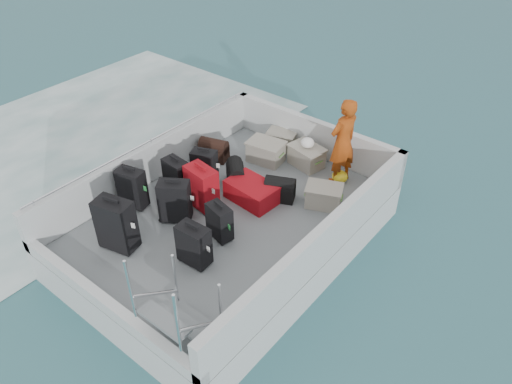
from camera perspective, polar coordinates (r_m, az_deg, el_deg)
ground at (r=8.44m, az=-3.00°, el=-5.93°), size 160.00×160.00×0.00m
wake_foam at (r=11.62m, az=-21.13°, el=4.58°), size 10.00×10.00×0.00m
ferry_hull at (r=8.24m, az=-3.06°, el=-4.40°), size 3.60×5.00×0.60m
deck at (r=8.04m, az=-3.13°, el=-2.73°), size 3.30×4.70×0.02m
deck_fittings at (r=7.44m, az=-2.86°, el=-2.74°), size 3.60×5.00×0.90m
suitcase_0 at (r=8.26m, az=-13.97°, el=0.37°), size 0.49×0.35×0.69m
suitcase_1 at (r=8.39m, az=-9.05°, el=1.62°), size 0.47×0.30×0.67m
suitcase_2 at (r=8.65m, az=-5.91°, el=2.88°), size 0.49×0.39×0.61m
suitcase_3 at (r=7.48m, az=-15.68°, el=-3.66°), size 0.61×0.44×0.83m
suitcase_4 at (r=7.83m, az=-9.26°, el=-1.09°), size 0.56×0.50×0.71m
suitcase_5 at (r=8.05m, az=-6.23°, el=0.50°), size 0.57×0.39×0.73m
suitcase_6 at (r=7.07m, az=-7.12°, el=-6.08°), size 0.47×0.30×0.64m
suitcase_7 at (r=7.46m, az=-4.19°, el=-3.46°), size 0.45×0.32×0.58m
suitcase_8 at (r=8.25m, az=-0.44°, el=0.03°), size 0.87×0.61×0.33m
duffel_0 at (r=9.33m, az=-4.84°, el=4.65°), size 0.58×0.44×0.32m
duffel_1 at (r=8.65m, az=-2.33°, el=1.90°), size 0.57×0.56×0.32m
duffel_2 at (r=8.29m, az=2.74°, el=0.16°), size 0.57×0.48×0.32m
crate_0 at (r=9.65m, az=2.93°, el=5.88°), size 0.60×0.49×0.31m
crate_1 at (r=9.22m, az=1.14°, el=4.57°), size 0.68×0.51×0.37m
crate_2 at (r=9.15m, az=5.79°, el=4.01°), size 0.66×0.52×0.36m
crate_3 at (r=8.21m, az=7.72°, el=-0.54°), size 0.66×0.57×0.33m
yellow_bag at (r=8.82m, az=9.55°, el=1.75°), size 0.28×0.26×0.22m
white_bag at (r=9.01m, az=5.90°, el=5.46°), size 0.24×0.24×0.18m
passenger at (r=8.51m, az=9.89°, el=5.65°), size 0.50×0.65×1.56m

